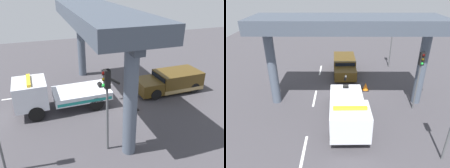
# 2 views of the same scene
# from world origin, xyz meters

# --- Properties ---
(ground_plane) EXTENTS (60.00, 40.00, 0.10)m
(ground_plane) POSITION_xyz_m (0.00, 0.00, -0.05)
(ground_plane) COLOR #423F44
(lane_stripe_west) EXTENTS (2.60, 0.16, 0.01)m
(lane_stripe_west) POSITION_xyz_m (-6.00, -2.60, 0.00)
(lane_stripe_west) COLOR silver
(lane_stripe_west) RESTS_ON ground
(lane_stripe_mid) EXTENTS (2.60, 0.16, 0.01)m
(lane_stripe_mid) POSITION_xyz_m (0.00, -2.60, 0.00)
(lane_stripe_mid) COLOR silver
(lane_stripe_mid) RESTS_ON ground
(lane_stripe_east) EXTENTS (2.60, 0.16, 0.01)m
(lane_stripe_east) POSITION_xyz_m (6.00, -2.60, 0.00)
(lane_stripe_east) COLOR silver
(lane_stripe_east) RESTS_ON ground
(tow_truck_white) EXTENTS (7.27, 2.50, 2.46)m
(tow_truck_white) POSITION_xyz_m (3.71, 0.02, 1.20)
(tow_truck_white) COLOR silver
(tow_truck_white) RESTS_ON ground
(towed_van_green) EXTENTS (5.23, 2.29, 1.58)m
(towed_van_green) POSITION_xyz_m (-5.39, -0.00, 0.78)
(towed_van_green) COLOR #4C3814
(towed_van_green) RESTS_ON ground
(overpass_structure) EXTENTS (3.60, 13.15, 6.62)m
(overpass_structure) POSITION_xyz_m (0.51, 0.00, 5.79)
(overpass_structure) COLOR #4C5666
(overpass_structure) RESTS_ON ground
(traffic_light_near) EXTENTS (0.39, 0.32, 4.64)m
(traffic_light_near) POSITION_xyz_m (-6.98, 5.05, 3.37)
(traffic_light_near) COLOR #515456
(traffic_light_near) RESTS_ON ground
(traffic_light_far) EXTENTS (0.39, 0.32, 4.47)m
(traffic_light_far) POSITION_xyz_m (1.52, 5.05, 3.25)
(traffic_light_far) COLOR #515456
(traffic_light_far) RESTS_ON ground
(traffic_cone_orange) EXTENTS (0.59, 0.59, 0.70)m
(traffic_cone_orange) POSITION_xyz_m (-1.44, 1.79, 0.33)
(traffic_cone_orange) COLOR orange
(traffic_cone_orange) RESTS_ON ground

